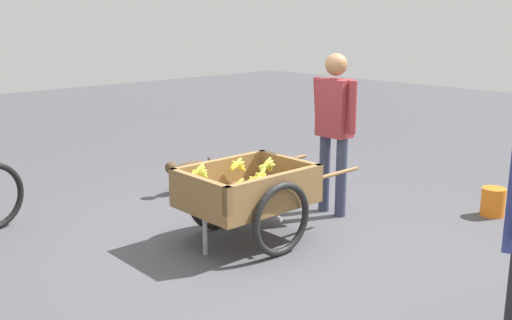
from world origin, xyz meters
TOP-DOWN VIEW (x-y plane):
  - ground_plane at (0.00, 0.00)m, footprint 24.00×24.00m
  - fruit_cart at (0.09, -0.09)m, footprint 1.67×0.95m
  - vendor_person at (-1.06, -0.07)m, footprint 0.22×0.54m
  - dog at (-0.43, -1.66)m, footprint 0.67×0.20m
  - plastic_bucket at (-2.19, 1.09)m, footprint 0.24×0.24m

SIDE VIEW (x-z plane):
  - ground_plane at x=0.00m, z-range 0.00..0.00m
  - plastic_bucket at x=-2.19m, z-range 0.00..0.29m
  - dog at x=-0.43m, z-range 0.07..0.47m
  - fruit_cart at x=0.09m, z-range 0.07..0.81m
  - vendor_person at x=-1.06m, z-range 0.16..1.78m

